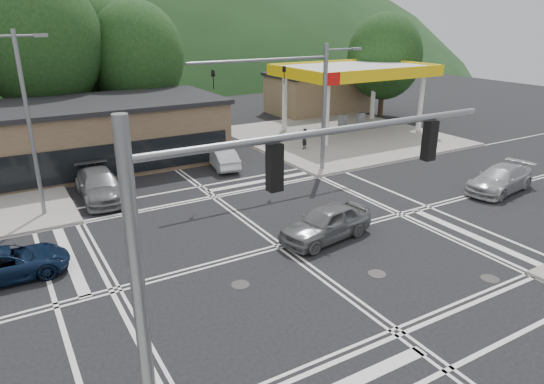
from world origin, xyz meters
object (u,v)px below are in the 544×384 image
car_northbound (100,185)px  pedestrian (304,139)px  car_queue_b (199,140)px  car_grey_center (326,223)px  car_silver_east (500,179)px  car_queue_a (222,158)px  car_blue_west (7,264)px

car_northbound → pedestrian: 15.63m
car_queue_b → car_grey_center: bearing=95.9°
car_grey_center → car_queue_b: size_ratio=1.00×
car_silver_east → car_northbound: 22.62m
car_northbound → car_queue_a: bearing=14.6°
car_blue_west → pedestrian: pedestrian is taller
car_queue_a → car_silver_east: bearing=142.7°
car_blue_west → car_queue_b: 19.62m
car_grey_center → car_northbound: size_ratio=0.87×
car_queue_a → pedestrian: bearing=-164.3°
pedestrian → car_queue_a: bearing=-25.4°
car_silver_east → car_northbound: size_ratio=0.94×
car_silver_east → pedestrian: pedestrian is taller
car_grey_center → car_silver_east: (12.44, 0.07, -0.06)m
car_silver_east → pedestrian: 13.95m
car_blue_west → pedestrian: 22.63m
car_queue_a → car_northbound: (-8.27, -1.86, 0.11)m
car_queue_b → car_northbound: (-8.71, -6.89, -0.01)m
car_silver_east → car_queue_a: size_ratio=1.26×
car_silver_east → car_queue_a: 17.04m
car_blue_west → pedestrian: (20.36, 9.88, 0.31)m
car_silver_east → car_blue_west: bearing=-106.8°
car_grey_center → car_queue_b: (1.08, 17.39, -0.00)m
car_silver_east → car_queue_b: bearing=-156.1°
car_queue_a → car_northbound: bearing=21.6°
car_queue_b → car_northbound: size_ratio=0.87×
car_queue_b → car_silver_east: bearing=132.7°
car_blue_west → car_grey_center: bearing=-103.8°
car_grey_center → car_silver_east: bearing=81.2°
car_grey_center → car_northbound: (-7.63, 10.50, -0.01)m
car_queue_a → pedestrian: 7.17m
pedestrian → car_northbound: bearing=-22.2°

